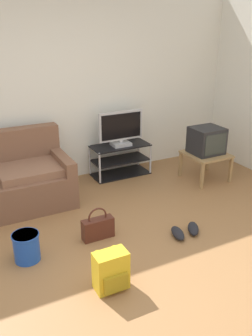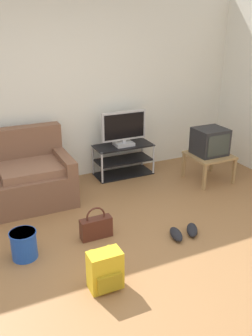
% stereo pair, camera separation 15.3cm
% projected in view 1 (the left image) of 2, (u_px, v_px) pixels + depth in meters
% --- Properties ---
extents(ground_plane, '(9.00, 9.80, 0.02)m').
position_uv_depth(ground_plane, '(125.00, 270.00, 3.59)').
color(ground_plane, olive).
extents(wall_back, '(9.00, 0.10, 2.70)m').
position_uv_depth(wall_back, '(44.00, 91.00, 5.10)').
color(wall_back, silver).
rests_on(wall_back, ground_plane).
extents(tv_stand, '(0.89, 0.42, 0.48)m').
position_uv_depth(tv_stand, '(120.00, 160.00, 5.70)').
color(tv_stand, black).
rests_on(tv_stand, ground_plane).
extents(flat_tv, '(0.71, 0.22, 0.53)m').
position_uv_depth(flat_tv, '(121.00, 129.00, 5.49)').
color(flat_tv, '#B2B2B7').
rests_on(flat_tv, tv_stand).
extents(side_table, '(0.59, 0.59, 0.41)m').
position_uv_depth(side_table, '(206.00, 157.00, 5.49)').
color(side_table, '#9E7A4C').
rests_on(side_table, ground_plane).
extents(crt_tv, '(0.45, 0.41, 0.39)m').
position_uv_depth(crt_tv, '(207.00, 141.00, 5.41)').
color(crt_tv, '#232326').
rests_on(crt_tv, side_table).
extents(backpack, '(0.30, 0.25, 0.37)m').
position_uv_depth(backpack, '(111.00, 271.00, 3.28)').
color(backpack, gold).
rests_on(backpack, ground_plane).
extents(handbag, '(0.36, 0.12, 0.38)m').
position_uv_depth(handbag, '(98.00, 228.00, 4.06)').
color(handbag, '#4C2319').
rests_on(handbag, ground_plane).
extents(cleaning_bucket, '(0.27, 0.27, 0.30)m').
position_uv_depth(cleaning_bucket, '(26.00, 246.00, 3.68)').
color(cleaning_bucket, blue).
rests_on(cleaning_bucket, ground_plane).
extents(sneakers_pair, '(0.43, 0.30, 0.09)m').
position_uv_depth(sneakers_pair, '(186.00, 231.00, 4.16)').
color(sneakers_pair, black).
rests_on(sneakers_pair, ground_plane).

